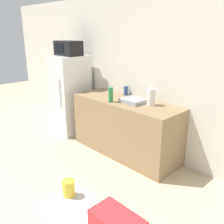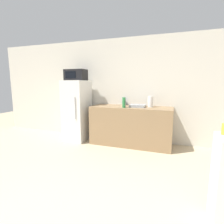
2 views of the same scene
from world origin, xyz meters
name	(u,v)px [view 1 (image 1 of 2)]	position (x,y,z in m)	size (l,w,h in m)	color
wall_back	(135,74)	(0.00, 3.41, 1.30)	(8.00, 0.06, 2.60)	silver
refrigerator	(71,95)	(-1.29, 2.96, 0.78)	(0.56, 0.68, 1.55)	white
microwave	(68,48)	(-1.29, 2.96, 1.69)	(0.53, 0.33, 0.27)	black
counter	(125,127)	(0.14, 3.04, 0.46)	(1.92, 0.67, 0.93)	#937551
sink_basin	(133,101)	(0.29, 3.06, 0.96)	(0.36, 0.30, 0.06)	#9EA3A8
bottle_tall	(111,95)	(0.02, 2.82, 1.05)	(0.08, 0.08, 0.24)	#2D7F42
bottle_short	(126,91)	(-0.12, 3.32, 1.01)	(0.08, 0.08, 0.16)	#2D4C8C
jar	(69,188)	(1.58, 0.95, 1.04)	(0.08, 0.08, 0.11)	yellow
paper_towel_roll	(151,97)	(0.57, 3.14, 1.06)	(0.12, 0.12, 0.26)	white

